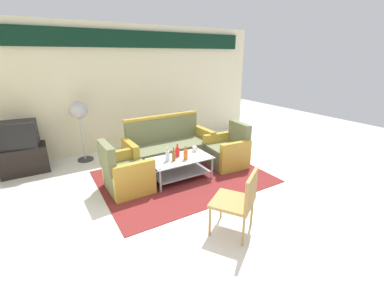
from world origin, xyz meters
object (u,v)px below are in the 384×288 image
Objects in this scene: bottle_red at (177,152)px; wicker_chair at (240,198)px; armchair_right at (227,152)px; television at (18,134)px; armchair_left at (126,174)px; tv_stand at (24,159)px; cup at (195,149)px; pedestal_fan at (79,114)px; coffee_table at (180,165)px; bottle_brown at (174,156)px; bottle_orange at (186,154)px; bottle_clear at (167,156)px; couch at (169,149)px.

bottle_red is 1.79m from wicker_chair.
television is at bearing 68.56° from armchair_right.
armchair_left is 1.06× the size of tv_stand.
armchair_left is 2.21m from tv_stand.
cup is at bearing 155.38° from television.
cup is at bearing -44.59° from pedestal_fan.
coffee_table is 2.38m from pedestal_fan.
television is at bearing -177.49° from pedestal_fan.
coffee_table is at bearing -88.38° from bottle_red.
cup is 0.12× the size of tv_stand.
bottle_brown is at bearing 77.43° from armchair_left.
bottle_brown is (-0.20, 0.07, -0.01)m from bottle_orange.
bottle_red is 2.25m from pedestal_fan.
television is (-2.79, 1.64, 0.30)m from cup.
wicker_chair is (0.05, -1.65, -0.01)m from bottle_brown.
couch is at bearing 62.15° from bottle_clear.
armchair_left is 3.38× the size of bottle_clear.
couch is 7.21× the size of bottle_clear.
cup is 3.24m from tv_stand.
couch reaches higher than cup.
television reaches higher than bottle_orange.
pedestal_fan is (1.08, 0.05, 0.75)m from tv_stand.
bottle_orange reaches higher than coffee_table.
bottle_brown is at bearing 146.66° from television.
tv_stand is (-2.40, 1.70, -0.24)m from bottle_red.
pedestal_fan reaches higher than couch.
couch is 0.79m from coffee_table.
wicker_chair is at bearing -84.89° from bottle_clear.
pedestal_fan is at bearing -169.58° from armchair_left.
armchair_right is 3.60× the size of bottle_red.
bottle_clear reaches higher than cup.
couch reaches higher than armchair_left.
coffee_table is at bearing -36.76° from tv_stand.
couch reaches higher than bottle_clear.
tv_stand reaches higher than coffee_table.
couch is 2.14× the size of armchair_left.
bottle_brown is (-1.27, -0.11, 0.21)m from armchair_right.
tv_stand is at bearing 89.98° from wicker_chair.
armchair_right is at bearing 87.31° from armchair_left.
television is 0.76× the size of wicker_chair.
cup is at bearing 19.73° from bottle_brown.
armchair_left is 1.00× the size of armchair_right.
coffee_table is 3.04m from television.
coffee_table is (-0.16, -0.77, -0.04)m from couch.
bottle_clear is (-0.24, -0.09, 0.01)m from bottle_red.
bottle_brown is 2.91m from tv_stand.
bottle_red is at bearing 93.56° from armchair_right.
bottle_orange is 2.43m from pedestal_fan.
tv_stand is (-2.15, 1.79, -0.25)m from bottle_clear.
bottle_orange is at bearing -75.14° from bottle_red.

